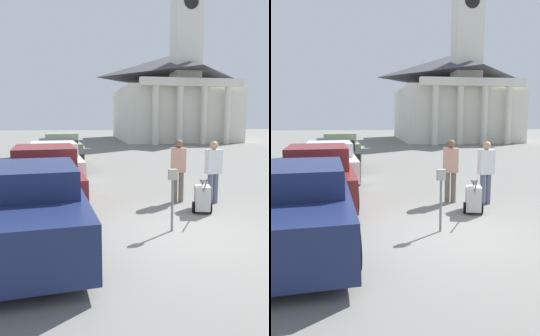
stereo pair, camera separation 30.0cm
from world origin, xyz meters
TOP-DOWN VIEW (x-y plane):
  - ground_plane at (0.00, 0.00)m, footprint 120.00×120.00m
  - parked_car_navy at (-3.04, 0.09)m, footprint 2.43×5.02m
  - parked_car_maroon at (-3.04, 3.33)m, footprint 2.32×5.17m
  - parked_car_white at (-3.04, 6.71)m, footprint 2.39×5.21m
  - parked_car_black at (-3.04, 9.45)m, footprint 2.38×5.24m
  - parked_car_sage at (-3.04, 12.77)m, footprint 2.43×4.82m
  - parking_meter at (-0.22, 0.24)m, footprint 0.18×0.09m
  - person_worker at (0.62, 2.53)m, footprint 0.47×0.34m
  - person_supervisor at (1.52, 2.23)m, footprint 0.44×0.27m
  - equipment_cart at (0.89, 1.38)m, footprint 0.53×1.00m
  - church at (7.97, 29.04)m, footprint 11.37×14.63m

SIDE VIEW (x-z plane):
  - ground_plane at x=0.00m, z-range 0.00..0.00m
  - equipment_cart at x=0.89m, z-range -0.11..0.89m
  - parked_car_black at x=-3.04m, z-range -0.04..1.33m
  - parked_car_white at x=-3.04m, z-range -0.03..1.39m
  - parked_car_sage at x=-3.04m, z-range -0.05..1.46m
  - parked_car_navy at x=-3.04m, z-range -0.04..1.47m
  - parked_car_maroon at x=-3.04m, z-range -0.07..1.50m
  - parking_meter at x=-0.22m, z-range 0.26..1.57m
  - person_supervisor at x=1.52m, z-range 0.12..1.84m
  - person_worker at x=0.62m, z-range 0.13..1.88m
  - church at x=7.97m, z-range -6.09..16.26m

